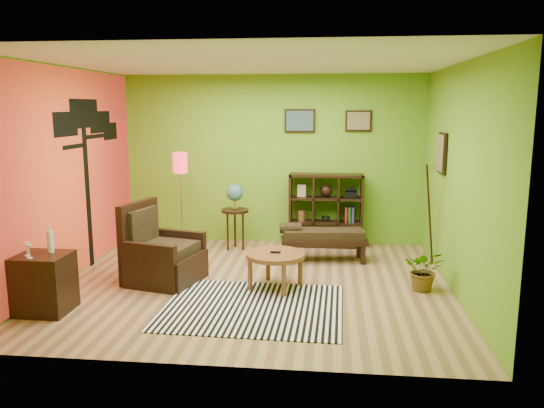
# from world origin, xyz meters

# --- Properties ---
(ground) EXTENTS (5.00, 5.00, 0.00)m
(ground) POSITION_xyz_m (0.00, 0.00, 0.00)
(ground) COLOR tan
(ground) RESTS_ON ground
(room_shell) EXTENTS (5.04, 4.54, 2.82)m
(room_shell) POSITION_xyz_m (-0.09, 0.01, 1.80)
(room_shell) COLOR #68A722
(room_shell) RESTS_ON ground
(zebra_rug) EXTENTS (2.09, 1.75, 0.01)m
(zebra_rug) POSITION_xyz_m (0.10, -0.83, 0.01)
(zebra_rug) COLOR white
(zebra_rug) RESTS_ON ground
(coffee_table) EXTENTS (0.75, 0.75, 0.48)m
(coffee_table) POSITION_xyz_m (0.29, -0.13, 0.40)
(coffee_table) COLOR brown
(coffee_table) RESTS_ON ground
(armchair) EXTENTS (1.04, 1.03, 1.05)m
(armchair) POSITION_xyz_m (-1.25, -0.01, 0.32)
(armchair) COLOR black
(armchair) RESTS_ON ground
(side_cabinet) EXTENTS (0.56, 0.51, 0.98)m
(side_cabinet) POSITION_xyz_m (-2.20, -1.19, 0.34)
(side_cabinet) COLOR black
(side_cabinet) RESTS_ON ground
(floor_lamp) EXTENTS (0.24, 0.24, 1.58)m
(floor_lamp) POSITION_xyz_m (-1.36, 1.43, 1.28)
(floor_lamp) COLOR silver
(floor_lamp) RESTS_ON ground
(globe_table) EXTENTS (0.44, 0.44, 1.06)m
(globe_table) POSITION_xyz_m (-0.55, 1.68, 0.81)
(globe_table) COLOR black
(globe_table) RESTS_ON ground
(cube_shelf) EXTENTS (1.20, 0.35, 1.20)m
(cube_shelf) POSITION_xyz_m (0.91, 2.03, 0.60)
(cube_shelf) COLOR black
(cube_shelf) RESTS_ON ground
(bench) EXTENTS (1.32, 0.60, 0.59)m
(bench) POSITION_xyz_m (0.84, 1.14, 0.38)
(bench) COLOR black
(bench) RESTS_ON ground
(potted_plant) EXTENTS (0.58, 0.62, 0.42)m
(potted_plant) POSITION_xyz_m (2.15, -0.02, 0.21)
(potted_plant) COLOR #26661E
(potted_plant) RESTS_ON ground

